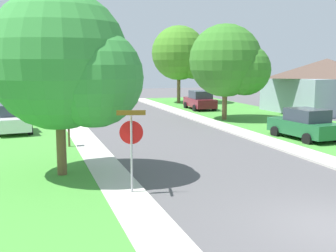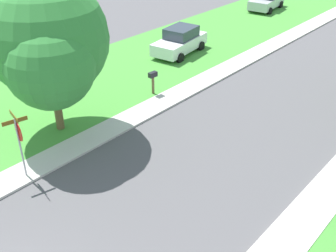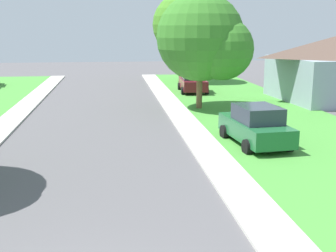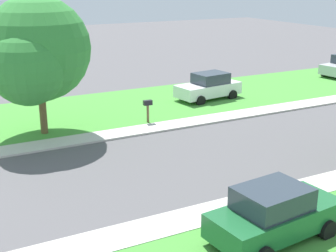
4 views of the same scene
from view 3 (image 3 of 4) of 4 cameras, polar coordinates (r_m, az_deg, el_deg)
The scene contains 6 objects.
sidewalk_east at distance 19.48m, azimuth 4.29°, elevation -1.97°, with size 1.40×56.00×0.10m, color beige.
lawn_east at distance 20.92m, azimuth 17.02°, elevation -1.50°, with size 8.00×56.00×0.08m, color #479338.
car_green_across_road at distance 19.05m, azimuth 11.34°, elevation 0.04°, with size 2.35×4.45×1.76m.
car_maroon_behind_trees at distance 34.19m, azimuth 3.25°, elevation 5.78°, with size 2.22×4.39×1.76m.
tree_across_left at distance 40.37m, azimuth 2.53°, elevation 12.79°, with size 6.01×5.59×8.04m.
tree_sidewalk_mid at distance 26.79m, azimuth 4.94°, elevation 11.07°, with size 5.70×5.30×7.06m.
Camera 3 is at (0.88, -6.46, 4.96)m, focal length 46.80 mm.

